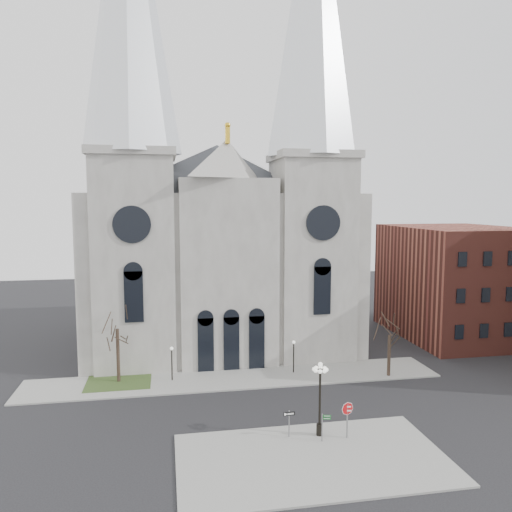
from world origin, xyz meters
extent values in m
plane|color=black|center=(0.00, 0.00, 0.00)|extent=(160.00, 160.00, 0.00)
cube|color=gray|center=(3.00, -5.00, 0.07)|extent=(18.00, 10.00, 0.14)
cube|color=gray|center=(0.00, 11.00, 0.07)|extent=(40.00, 6.00, 0.14)
cube|color=#2C431C|center=(-11.00, 12.00, 0.09)|extent=(6.00, 5.00, 0.18)
cube|color=gray|center=(0.00, 26.00, 9.00)|extent=(30.00, 24.00, 18.00)
pyramid|color=#2D3035|center=(0.00, 26.00, 24.00)|extent=(33.00, 26.40, 6.00)
cube|color=gray|center=(-9.50, 17.50, 11.00)|extent=(8.00, 8.00, 22.00)
cylinder|color=black|center=(-9.50, 13.45, 15.00)|extent=(3.60, 0.30, 3.60)
cube|color=gray|center=(9.50, 17.50, 11.00)|extent=(8.00, 8.00, 22.00)
cone|color=white|center=(9.50, 17.50, 38.00)|extent=(9.92, 9.92, 32.00)
cylinder|color=black|center=(9.50, 13.45, 15.00)|extent=(3.60, 0.30, 3.60)
cube|color=gray|center=(0.00, 16.00, 9.75)|extent=(10.00, 5.00, 19.50)
pyramid|color=gray|center=(0.00, 16.00, 21.50)|extent=(11.00, 5.00, 4.00)
cube|color=brown|center=(30.00, 22.00, 7.00)|extent=(14.00, 18.00, 14.00)
cylinder|color=#2D2219|center=(-11.00, 12.00, 2.62)|extent=(0.32, 0.32, 5.25)
cylinder|color=#2D2219|center=(15.00, 9.00, 2.10)|extent=(0.32, 0.32, 4.20)
cylinder|color=black|center=(-6.00, 11.50, 1.64)|extent=(0.12, 0.12, 3.00)
sphere|color=white|center=(-6.00, 11.50, 3.24)|extent=(0.32, 0.32, 0.32)
cylinder|color=black|center=(6.00, 11.50, 1.64)|extent=(0.12, 0.12, 3.00)
sphere|color=white|center=(6.00, 11.50, 3.24)|extent=(0.32, 0.32, 0.32)
cylinder|color=slate|center=(6.29, -2.69, 1.44)|extent=(0.10, 0.10, 2.60)
cylinder|color=#AF0B0F|center=(6.29, -2.69, 2.35)|extent=(0.90, 0.17, 0.91)
cylinder|color=white|center=(6.29, -2.69, 2.35)|extent=(0.97, 0.16, 0.97)
cube|color=white|center=(6.29, -2.69, 2.49)|extent=(0.50, 0.09, 0.11)
cube|color=white|center=(6.29, -2.69, 2.20)|extent=(0.56, 0.10, 0.11)
cylinder|color=black|center=(4.46, -1.94, 2.57)|extent=(0.17, 0.17, 4.86)
cylinder|color=black|center=(4.46, -1.94, 0.56)|extent=(0.46, 0.46, 0.84)
sphere|color=white|center=(4.46, -1.94, 5.47)|extent=(0.34, 0.34, 0.34)
cylinder|color=slate|center=(2.21, -1.78, 1.13)|extent=(0.08, 0.08, 1.98)
cube|color=black|center=(2.21, -1.78, 1.88)|extent=(0.87, 0.09, 0.28)
cylinder|color=slate|center=(4.35, -2.89, 1.16)|extent=(0.08, 0.08, 2.04)
cube|color=#0E621D|center=(4.67, -2.95, 2.04)|extent=(0.57, 0.15, 0.14)
cube|color=#0E621D|center=(4.67, -2.95, 1.85)|extent=(0.57, 0.15, 0.14)
camera|label=1|loc=(-6.35, -35.42, 17.16)|focal=35.00mm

